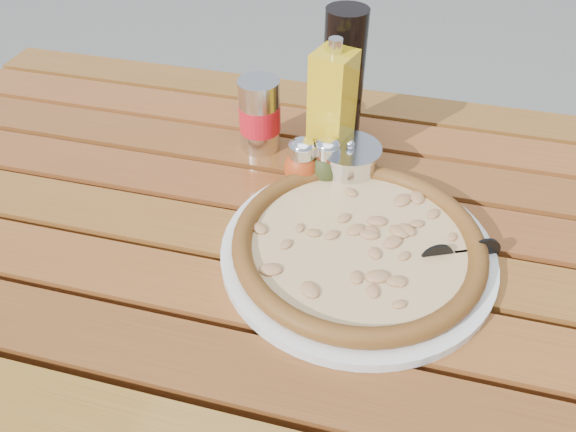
% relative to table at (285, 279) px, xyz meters
% --- Properties ---
extents(table, '(1.40, 0.90, 0.75)m').
position_rel_table_xyz_m(table, '(0.00, 0.00, 0.00)').
color(table, '#3A230D').
rests_on(table, ground).
extents(plate, '(0.37, 0.37, 0.01)m').
position_rel_table_xyz_m(plate, '(0.10, -0.00, 0.08)').
color(plate, silver).
rests_on(plate, table).
extents(pizza, '(0.37, 0.37, 0.03)m').
position_rel_table_xyz_m(pizza, '(0.10, -0.00, 0.10)').
color(pizza, beige).
rests_on(pizza, plate).
extents(pepper_shaker, '(0.07, 0.07, 0.08)m').
position_rel_table_xyz_m(pepper_shaker, '(-0.01, 0.13, 0.11)').
color(pepper_shaker, '#C34316').
rests_on(pepper_shaker, table).
extents(oregano_shaker, '(0.06, 0.06, 0.08)m').
position_rel_table_xyz_m(oregano_shaker, '(0.03, 0.14, 0.11)').
color(oregano_shaker, '#39431B').
rests_on(oregano_shaker, table).
extents(dark_bottle, '(0.07, 0.07, 0.22)m').
position_rel_table_xyz_m(dark_bottle, '(0.02, 0.28, 0.19)').
color(dark_bottle, black).
rests_on(dark_bottle, table).
extents(soda_can, '(0.08, 0.08, 0.12)m').
position_rel_table_xyz_m(soda_can, '(-0.10, 0.21, 0.13)').
color(soda_can, silver).
rests_on(soda_can, table).
extents(olive_oil_cruet, '(0.07, 0.07, 0.21)m').
position_rel_table_xyz_m(olive_oil_cruet, '(0.02, 0.19, 0.17)').
color(olive_oil_cruet, gold).
rests_on(olive_oil_cruet, table).
extents(parmesan_tin, '(0.10, 0.10, 0.07)m').
position_rel_table_xyz_m(parmesan_tin, '(0.06, 0.16, 0.11)').
color(parmesan_tin, silver).
rests_on(parmesan_tin, table).
extents(sunglasses, '(0.11, 0.07, 0.04)m').
position_rel_table_xyz_m(sunglasses, '(0.23, 0.02, 0.09)').
color(sunglasses, black).
rests_on(sunglasses, table).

